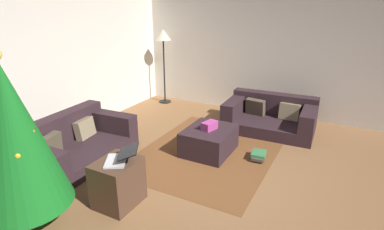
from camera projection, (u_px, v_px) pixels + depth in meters
ground_plane at (219, 186)px, 4.04m from camera, size 6.40×6.40×0.00m
rear_partition at (41, 66)px, 4.96m from camera, size 6.40×0.12×2.60m
corner_partition at (282, 53)px, 6.20m from camera, size 0.12×6.40×2.60m
couch_left at (73, 144)px, 4.66m from camera, size 1.75×1.07×0.66m
couch_right at (271, 116)px, 5.78m from camera, size 1.05×1.63×0.62m
ottoman at (209, 141)px, 4.90m from camera, size 0.83×0.69×0.40m
gift_box at (209, 126)px, 4.78m from camera, size 0.28×0.20×0.13m
tv_remote at (207, 127)px, 4.87m from camera, size 0.11×0.17×0.02m
christmas_tree at (14, 137)px, 3.03m from camera, size 0.96×0.96×1.87m
side_table at (118, 183)px, 3.61m from camera, size 0.52×0.44×0.56m
laptop at (120, 157)px, 3.50m from camera, size 0.48×0.49×0.17m
book_stack at (259, 156)px, 4.71m from camera, size 0.31×0.23×0.12m
corner_lamp at (163, 41)px, 6.94m from camera, size 0.36×0.36×1.70m
area_rug at (209, 152)px, 4.96m from camera, size 2.60×2.00×0.01m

